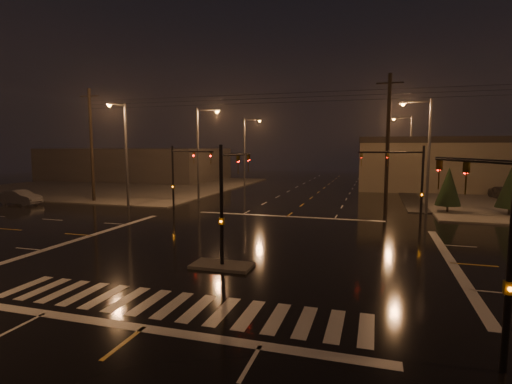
{
  "coord_description": "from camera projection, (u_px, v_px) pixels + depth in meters",
  "views": [
    {
      "loc": [
        7.14,
        -21.85,
        5.9
      ],
      "look_at": [
        -0.25,
        2.64,
        3.0
      ],
      "focal_mm": 28.0,
      "sensor_mm": 36.0,
      "label": 1
    }
  ],
  "objects": [
    {
      "name": "signal_mast_ne",
      "position": [
        409.0,
        175.0,
        29.98
      ],
      "size": [
        4.84,
        1.86,
        6.0
      ],
      "color": "black",
      "rests_on": "ground"
    },
    {
      "name": "signal_mast_nw",
      "position": [
        181.0,
        171.0,
        35.44
      ],
      "size": [
        4.84,
        1.86,
        6.0
      ],
      "color": "black",
      "rests_on": "ground"
    },
    {
      "name": "stop_bar_near",
      "position": [
        143.0,
        328.0,
        13.03
      ],
      "size": [
        16.0,
        0.5,
        0.01
      ],
      "primitive_type": "cube",
      "color": "beige",
      "rests_on": "ground"
    },
    {
      "name": "car_crossing",
      "position": [
        20.0,
        197.0,
        40.88
      ],
      "size": [
        4.68,
        1.82,
        1.52
      ],
      "primitive_type": "imported",
      "rotation": [
        0.0,
        0.0,
        1.52
      ],
      "color": "slate",
      "rests_on": "ground"
    },
    {
      "name": "streetlight_1",
      "position": [
        200.0,
        148.0,
        43.18
      ],
      "size": [
        2.77,
        0.32,
        10.0
      ],
      "color": "#38383A",
      "rests_on": "ground"
    },
    {
      "name": "conifer_0",
      "position": [
        449.0,
        186.0,
        35.44
      ],
      "size": [
        2.18,
        2.18,
        4.11
      ],
      "color": "black",
      "rests_on": "ground"
    },
    {
      "name": "signal_mast_se",
      "position": [
        493.0,
        228.0,
        10.87
      ],
      "size": [
        1.55,
        3.87,
        6.0
      ],
      "color": "black",
      "rests_on": "ground"
    },
    {
      "name": "streetlight_2",
      "position": [
        246.0,
        148.0,
        58.4
      ],
      "size": [
        2.77,
        0.32,
        10.0
      ],
      "color": "#38383A",
      "rests_on": "ground"
    },
    {
      "name": "streetlight_4",
      "position": [
        408.0,
        148.0,
        53.88
      ],
      "size": [
        2.77,
        0.32,
        10.0
      ],
      "color": "#38383A",
      "rests_on": "ground"
    },
    {
      "name": "ground",
      "position": [
        247.0,
        247.0,
        23.5
      ],
      "size": [
        140.0,
        140.0,
        0.0
      ],
      "primitive_type": "plane",
      "color": "black",
      "rests_on": "ground"
    },
    {
      "name": "commercial_block",
      "position": [
        137.0,
        164.0,
        73.18
      ],
      "size": [
        30.0,
        18.0,
        5.6
      ],
      "primitive_type": "cube",
      "color": "#3D3836",
      "rests_on": "ground"
    },
    {
      "name": "streetlight_3",
      "position": [
        425.0,
        148.0,
        34.85
      ],
      "size": [
        2.77,
        0.32,
        10.0
      ],
      "color": "#38383A",
      "rests_on": "ground"
    },
    {
      "name": "streetlight_5",
      "position": [
        124.0,
        148.0,
        38.07
      ],
      "size": [
        0.32,
        2.77,
        10.0
      ],
      "color": "#38383A",
      "rests_on": "ground"
    },
    {
      "name": "utility_pole_0",
      "position": [
        91.0,
        145.0,
        42.44
      ],
      "size": [
        2.2,
        0.32,
        12.0
      ],
      "color": "black",
      "rests_on": "ground"
    },
    {
      "name": "crosswalk",
      "position": [
        173.0,
        305.0,
        14.93
      ],
      "size": [
        15.0,
        2.6,
        0.01
      ],
      "primitive_type": "cube",
      "color": "beige",
      "rests_on": "ground"
    },
    {
      "name": "signal_mast_median",
      "position": [
        228.0,
        190.0,
        20.15
      ],
      "size": [
        0.25,
        4.59,
        6.0
      ],
      "color": "black",
      "rests_on": "ground"
    },
    {
      "name": "stop_bar_far",
      "position": [
        287.0,
        216.0,
        33.96
      ],
      "size": [
        16.0,
        0.5,
        0.01
      ],
      "primitive_type": "cube",
      "color": "beige",
      "rests_on": "ground"
    },
    {
      "name": "car_parked",
      "position": [
        503.0,
        193.0,
        44.77
      ],
      "size": [
        2.38,
        4.64,
        1.51
      ],
      "primitive_type": "imported",
      "rotation": [
        0.0,
        0.0,
        0.14
      ],
      "color": "black",
      "rests_on": "ground"
    },
    {
      "name": "sidewalk_nw",
      "position": [
        121.0,
        185.0,
        60.64
      ],
      "size": [
        36.0,
        36.0,
        0.12
      ],
      "primitive_type": "cube",
      "color": "#4B4943",
      "rests_on": "ground"
    },
    {
      "name": "median_island",
      "position": [
        222.0,
        265.0,
        19.68
      ],
      "size": [
        3.0,
        1.6,
        0.15
      ],
      "primitive_type": "cube",
      "color": "#4B4943",
      "rests_on": "ground"
    },
    {
      "name": "utility_pole_1",
      "position": [
        388.0,
        144.0,
        33.83
      ],
      "size": [
        2.2,
        0.32,
        12.0
      ],
      "color": "black",
      "rests_on": "ground"
    },
    {
      "name": "conifer_1",
      "position": [
        511.0,
        187.0,
        34.12
      ],
      "size": [
        2.29,
        2.29,
        4.28
      ],
      "color": "black",
      "rests_on": "ground"
    }
  ]
}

